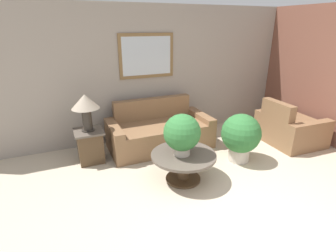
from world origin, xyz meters
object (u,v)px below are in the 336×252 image
table_lamp (85,105)px  potted_plant_on_table (182,133)px  coffee_table (183,161)px  potted_plant_floor (241,135)px  armchair (289,129)px  side_table (90,146)px  couch_main (159,132)px

table_lamp → potted_plant_on_table: bearing=-44.8°
coffee_table → table_lamp: bearing=135.8°
potted_plant_floor → potted_plant_on_table: bearing=-172.3°
armchair → potted_plant_floor: 1.43m
coffee_table → table_lamp: (-1.20, 1.17, 0.70)m
side_table → table_lamp: (0.00, 0.00, 0.73)m
couch_main → table_lamp: size_ratio=3.10×
coffee_table → side_table: side_table is taller
couch_main → potted_plant_on_table: size_ratio=3.12×
armchair → potted_plant_floor: (-1.40, -0.23, 0.18)m
side_table → potted_plant_on_table: 1.72m
side_table → table_lamp: table_lamp is taller
armchair → side_table: (-3.77, 0.77, 0.00)m
couch_main → potted_plant_on_table: bearing=-96.3°
potted_plant_on_table → couch_main: bearing=83.7°
armchair → potted_plant_floor: size_ratio=1.34×
table_lamp → armchair: bearing=-11.5°
potted_plant_floor → couch_main: bearing=134.1°
couch_main → armchair: bearing=-19.3°
couch_main → coffee_table: size_ratio=1.98×
armchair → potted_plant_floor: armchair is taller
couch_main → armchair: (2.46, -0.86, -0.00)m
side_table → table_lamp: size_ratio=0.92×
armchair → potted_plant_on_table: (-2.60, -0.40, 0.48)m
side_table → table_lamp: bearing=0.0°
coffee_table → table_lamp: table_lamp is taller
potted_plant_on_table → side_table: bearing=135.2°
couch_main → side_table: couch_main is taller
table_lamp → potted_plant_on_table: (1.17, -1.16, -0.25)m
table_lamp → coffee_table: bearing=-44.2°
potted_plant_floor → side_table: bearing=157.1°
table_lamp → couch_main: bearing=4.1°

